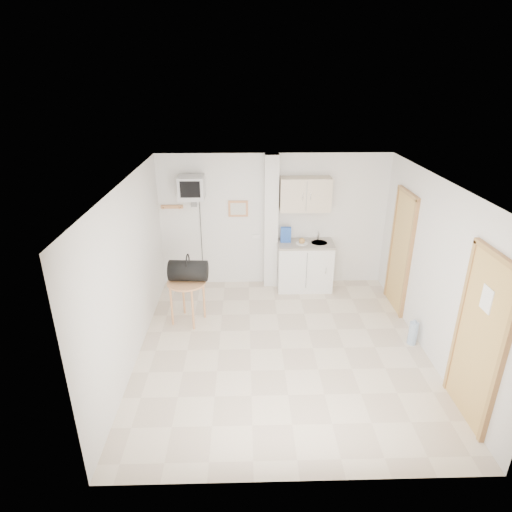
{
  "coord_description": "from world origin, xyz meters",
  "views": [
    {
      "loc": [
        -0.53,
        -5.3,
        3.76
      ],
      "look_at": [
        -0.37,
        0.6,
        1.25
      ],
      "focal_mm": 30.0,
      "sensor_mm": 36.0,
      "label": 1
    }
  ],
  "objects_px": {
    "round_table": "(187,287)",
    "duffel_bag": "(188,270)",
    "crt_television": "(192,188)",
    "water_bottle": "(413,333)"
  },
  "relations": [
    {
      "from": "crt_television",
      "to": "duffel_bag",
      "type": "bearing_deg",
      "value": -89.3
    },
    {
      "from": "crt_television",
      "to": "water_bottle",
      "type": "distance_m",
      "value": 4.31
    },
    {
      "from": "duffel_bag",
      "to": "water_bottle",
      "type": "height_order",
      "value": "duffel_bag"
    },
    {
      "from": "crt_television",
      "to": "round_table",
      "type": "relative_size",
      "value": 2.96
    },
    {
      "from": "duffel_bag",
      "to": "round_table",
      "type": "bearing_deg",
      "value": -120.27
    },
    {
      "from": "round_table",
      "to": "crt_television",
      "type": "bearing_deg",
      "value": 89.12
    },
    {
      "from": "duffel_bag",
      "to": "crt_television",
      "type": "bearing_deg",
      "value": 94.41
    },
    {
      "from": "round_table",
      "to": "duffel_bag",
      "type": "height_order",
      "value": "duffel_bag"
    },
    {
      "from": "crt_television",
      "to": "round_table",
      "type": "distance_m",
      "value": 1.77
    },
    {
      "from": "crt_television",
      "to": "duffel_bag",
      "type": "height_order",
      "value": "crt_television"
    }
  ]
}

